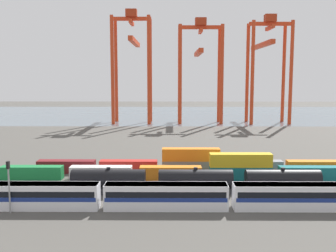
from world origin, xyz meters
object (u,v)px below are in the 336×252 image
at_px(freight_tank_row, 195,181).
at_px(shipping_container_8, 129,167).
at_px(shipping_container_0, 32,173).
at_px(passenger_train, 166,195).
at_px(gantry_crane_central, 200,61).
at_px(signal_mast, 9,180).
at_px(shipping_container_3, 240,173).
at_px(gantry_crane_west, 132,55).
at_px(shipping_container_1, 101,173).
at_px(gantry_crane_east, 267,57).

xyz_separation_m(freight_tank_row, shipping_container_8, (-13.20, 14.83, -0.88)).
bearing_deg(shipping_container_0, shipping_container_8, 16.53).
relative_size(passenger_train, gantry_crane_central, 1.27).
bearing_deg(signal_mast, gantry_crane_central, 73.04).
bearing_deg(signal_mast, shipping_container_3, 27.53).
bearing_deg(freight_tank_row, passenger_train, -121.44).
relative_size(passenger_train, shipping_container_3, 4.78).
relative_size(freight_tank_row, shipping_container_0, 3.54).
height_order(gantry_crane_west, gantry_crane_central, gantry_crane_west).
bearing_deg(shipping_container_1, shipping_container_8, 48.74).
bearing_deg(gantry_crane_east, shipping_container_1, -119.13).
height_order(shipping_container_8, gantry_crane_east, gantry_crane_east).
xyz_separation_m(signal_mast, shipping_container_3, (37.47, 19.53, -3.75)).
height_order(signal_mast, gantry_crane_central, gantry_crane_central).
height_order(freight_tank_row, shipping_container_3, freight_tank_row).
height_order(shipping_container_1, gantry_crane_east, gantry_crane_east).
height_order(shipping_container_3, gantry_crane_west, gantry_crane_west).
relative_size(shipping_container_1, gantry_crane_central, 0.26).
bearing_deg(freight_tank_row, gantry_crane_west, 100.97).
xyz_separation_m(shipping_container_0, gantry_crane_east, (70.36, 101.63, 27.77)).
distance_m(shipping_container_3, gantry_crane_east, 109.33).
bearing_deg(shipping_container_1, gantry_crane_west, 91.93).
relative_size(freight_tank_row, gantry_crane_central, 0.94).
bearing_deg(signal_mast, shipping_container_0, 100.67).
distance_m(shipping_container_1, shipping_container_8, 7.32).
bearing_deg(freight_tank_row, shipping_container_1, 152.65).
distance_m(freight_tank_row, gantry_crane_west, 116.06).
height_order(passenger_train, shipping_container_3, passenger_train).
distance_m(passenger_train, shipping_container_0, 31.97).
height_order(shipping_container_8, gantry_crane_west, gantry_crane_west).
bearing_deg(shipping_container_0, gantry_crane_east, 55.30).
xyz_separation_m(shipping_container_1, shipping_container_3, (27.43, 0.00, 0.00)).
relative_size(signal_mast, shipping_container_3, 0.64).
distance_m(passenger_train, gantry_crane_east, 129.68).
bearing_deg(gantry_crane_central, shipping_container_0, -111.83).
relative_size(passenger_train, signal_mast, 7.42).
bearing_deg(signal_mast, gantry_crane_west, 86.86).
bearing_deg(freight_tank_row, shipping_container_3, 44.74).
bearing_deg(gantry_crane_east, signal_mast, -118.83).
xyz_separation_m(signal_mast, shipping_container_8, (14.86, 25.03, -3.75)).
xyz_separation_m(freight_tank_row, gantry_crane_west, (-21.44, 110.58, 27.95)).
relative_size(shipping_container_8, gantry_crane_east, 0.26).
bearing_deg(shipping_container_8, shipping_container_0, -163.47).
bearing_deg(freight_tank_row, shipping_container_0, 163.63).
height_order(shipping_container_0, shipping_container_8, same).
xyz_separation_m(shipping_container_3, gantry_crane_west, (-30.85, 101.26, 28.83)).
bearing_deg(shipping_container_0, gantry_crane_west, 84.19).
bearing_deg(shipping_container_8, gantry_crane_east, 61.67).
xyz_separation_m(shipping_container_0, shipping_container_3, (41.15, 0.00, 0.00)).
bearing_deg(passenger_train, gantry_crane_central, 83.44).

